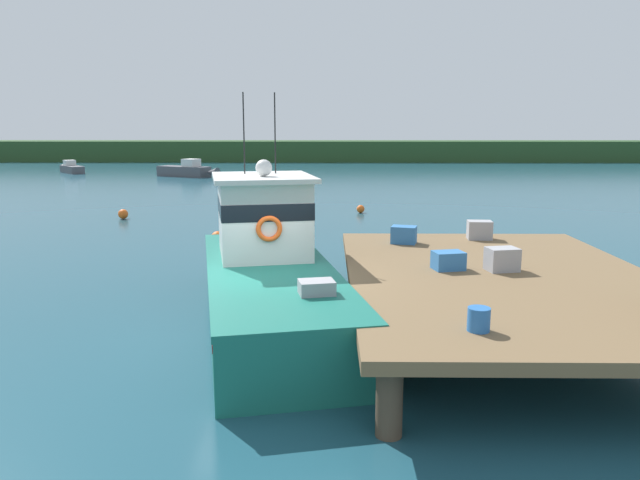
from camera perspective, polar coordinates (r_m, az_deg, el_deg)
name	(u,v)px	position (r m, az deg, el deg)	size (l,w,h in m)	color
ground_plane	(259,331)	(12.19, -5.87, -8.65)	(200.00, 200.00, 0.00)	#1E4C5B
dock	(501,280)	(12.28, 16.91, -3.70)	(6.00, 9.00, 1.20)	#4C3D2D
main_fishing_boat	(267,270)	(12.88, -5.07, -2.91)	(4.15, 9.96, 4.80)	#196B5B
crate_single_by_cleat	(404,235)	(14.91, 8.02, 0.50)	(0.60, 0.44, 0.43)	#3370B2
crate_stack_near_edge	(480,230)	(15.84, 15.01, 0.93)	(0.60, 0.44, 0.47)	#9E9EA3
crate_single_far	(448,261)	(12.33, 12.17, -1.93)	(0.60, 0.44, 0.37)	#3370B2
crate_stack_mid_dock	(502,259)	(12.49, 17.02, -1.77)	(0.60, 0.44, 0.47)	#9E9EA3
bait_bucket	(479,319)	(8.77, 14.94, -7.34)	(0.32, 0.32, 0.34)	#2866B2
moored_boat_far_left	(71,168)	(58.39, -22.71, 6.33)	(3.49, 3.96, 1.12)	#4C4C51
moored_boat_off_the_point	(188,171)	(50.85, -12.54, 6.50)	(5.66, 3.63, 1.47)	#4C4C51
mooring_buoy_spare_mooring	(218,238)	(21.08, -9.76, 0.20)	(0.47, 0.47, 0.47)	#EA5B19
mooring_buoy_channel_marker	(123,214)	(28.04, -18.30, 2.37)	(0.44, 0.44, 0.44)	#EA5B19
mooring_buoy_outer	(361,209)	(28.58, 3.90, 2.98)	(0.38, 0.38, 0.38)	#EA5B19
far_shoreline	(317,151)	(73.49, -0.32, 8.53)	(120.00, 8.00, 2.40)	#284723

